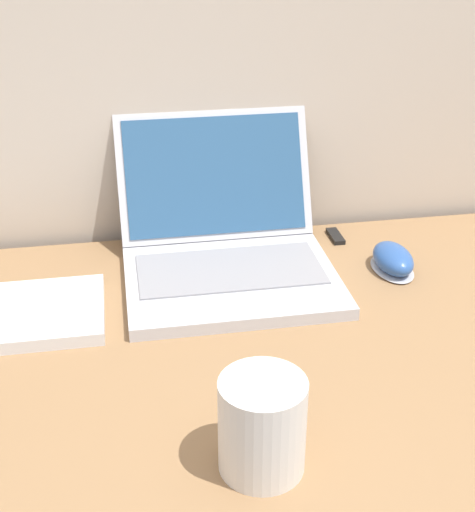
# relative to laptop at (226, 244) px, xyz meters

# --- Properties ---
(desk) EXTENTS (1.32, 0.72, 0.71)m
(desk) POSITION_rel_laptop_xyz_m (0.08, -0.22, -0.40)
(desk) COLOR #936D47
(desk) RESTS_ON ground_plane
(laptop) EXTENTS (0.34, 0.37, 0.23)m
(laptop) POSITION_rel_laptop_xyz_m (0.00, 0.00, 0.00)
(laptop) COLOR silver
(laptop) RESTS_ON desk
(drink_cup) EXTENTS (0.10, 0.10, 0.11)m
(drink_cup) POSITION_rel_laptop_xyz_m (-0.03, -0.46, 0.01)
(drink_cup) COLOR silver
(drink_cup) RESTS_ON desk
(computer_mouse) EXTENTS (0.07, 0.11, 0.04)m
(computer_mouse) POSITION_rel_laptop_xyz_m (0.28, -0.05, -0.03)
(computer_mouse) COLOR #B2B2B7
(computer_mouse) RESTS_ON desk
(usb_stick) EXTENTS (0.02, 0.06, 0.01)m
(usb_stick) POSITION_rel_laptop_xyz_m (0.22, 0.08, -0.04)
(usb_stick) COLOR black
(usb_stick) RESTS_ON desk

